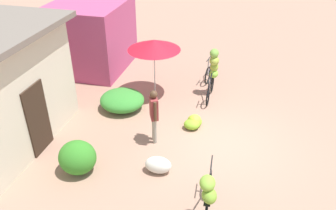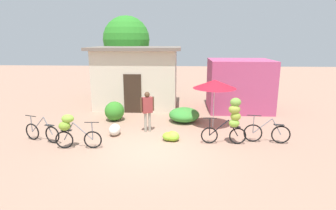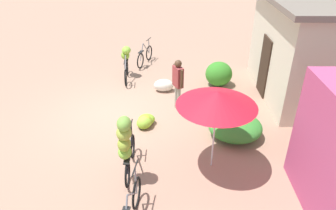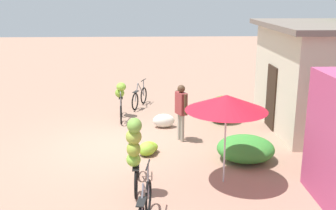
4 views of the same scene
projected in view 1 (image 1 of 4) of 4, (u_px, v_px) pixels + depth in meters
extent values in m
plane|color=#A07963|center=(222.00, 143.00, 10.15)|extent=(60.00, 60.00, 0.00)
cube|color=#332319|center=(38.00, 119.00, 9.42)|extent=(0.90, 0.06, 2.00)
cube|color=#B54573|center=(91.00, 36.00, 14.08)|extent=(3.20, 2.80, 2.67)
ellipsoid|color=#358426|center=(78.00, 157.00, 8.89)|extent=(0.90, 0.97, 0.90)
ellipsoid|color=#388D33|center=(122.00, 100.00, 11.67)|extent=(1.41, 1.49, 0.62)
cylinder|color=beige|center=(155.00, 69.00, 12.19)|extent=(0.04, 0.04, 1.98)
cone|color=red|center=(154.00, 45.00, 11.74)|extent=(1.82, 1.82, 0.35)
torus|color=black|center=(210.00, 183.00, 8.29)|extent=(0.63, 0.09, 0.63)
cylinder|color=slate|center=(208.00, 198.00, 7.44)|extent=(0.38, 0.06, 0.64)
cylinder|color=slate|center=(210.00, 182.00, 7.86)|extent=(0.67, 0.08, 0.65)
cylinder|color=black|center=(212.00, 162.00, 7.97)|extent=(0.50, 0.06, 0.03)
cylinder|color=slate|center=(211.00, 173.00, 8.13)|extent=(0.04, 0.04, 0.63)
cube|color=black|center=(207.00, 200.00, 7.36)|extent=(0.37, 0.16, 0.02)
ellipsoid|color=#7DA932|center=(209.00, 196.00, 7.24)|extent=(0.47, 0.42, 0.32)
ellipsoid|color=#87B83A|center=(207.00, 183.00, 7.22)|extent=(0.44, 0.36, 0.29)
torus|color=black|center=(208.00, 97.00, 11.84)|extent=(0.62, 0.06, 0.62)
torus|color=black|center=(212.00, 84.00, 12.69)|extent=(0.62, 0.06, 0.62)
cylinder|color=black|center=(212.00, 79.00, 12.39)|extent=(0.39, 0.04, 0.61)
cylinder|color=black|center=(210.00, 85.00, 11.97)|extent=(0.69, 0.04, 0.62)
cylinder|color=black|center=(209.00, 80.00, 11.51)|extent=(0.50, 0.03, 0.03)
cylinder|color=black|center=(208.00, 89.00, 11.68)|extent=(0.04, 0.04, 0.65)
cube|color=black|center=(212.00, 77.00, 12.43)|extent=(0.36, 0.14, 0.02)
ellipsoid|color=#85BC3D|center=(214.00, 74.00, 12.29)|extent=(0.41, 0.35, 0.29)
ellipsoid|color=#91A836|center=(214.00, 67.00, 12.20)|extent=(0.39, 0.32, 0.32)
ellipsoid|color=#98A93D|center=(214.00, 61.00, 12.02)|extent=(0.44, 0.37, 0.32)
ellipsoid|color=#76A740|center=(214.00, 53.00, 11.92)|extent=(0.40, 0.33, 0.31)
torus|color=black|center=(208.00, 75.00, 13.23)|extent=(0.68, 0.14, 0.68)
torus|color=black|center=(214.00, 65.00, 14.01)|extent=(0.68, 0.14, 0.68)
cylinder|color=slate|center=(214.00, 60.00, 13.72)|extent=(0.38, 0.08, 0.61)
cylinder|color=slate|center=(210.00, 65.00, 13.33)|extent=(0.66, 0.12, 0.61)
cylinder|color=black|center=(209.00, 59.00, 12.88)|extent=(0.50, 0.09, 0.03)
cylinder|color=slate|center=(208.00, 67.00, 13.06)|extent=(0.04, 0.04, 0.68)
cube|color=black|center=(214.00, 58.00, 13.74)|extent=(0.37, 0.19, 0.02)
ellipsoid|color=#8DC438|center=(194.00, 120.00, 10.85)|extent=(0.62, 0.60, 0.36)
ellipsoid|color=#92AA26|center=(192.00, 121.00, 10.82)|extent=(0.47, 0.44, 0.36)
ellipsoid|color=#83B72B|center=(192.00, 124.00, 10.71)|extent=(0.46, 0.52, 0.30)
ellipsoid|color=#7EB126|center=(195.00, 122.00, 10.85)|extent=(0.55, 0.48, 0.28)
ellipsoid|color=silver|center=(158.00, 165.00, 8.99)|extent=(0.45, 0.71, 0.44)
cylinder|color=gray|center=(155.00, 131.00, 9.96)|extent=(0.11, 0.11, 0.81)
cylinder|color=gray|center=(154.00, 128.00, 10.11)|extent=(0.11, 0.11, 0.81)
cube|color=maroon|center=(154.00, 108.00, 9.67)|extent=(0.45, 0.35, 0.64)
cylinder|color=#4C3321|center=(155.00, 112.00, 9.44)|extent=(0.08, 0.08, 0.58)
cylinder|color=#4C3321|center=(152.00, 102.00, 9.86)|extent=(0.08, 0.08, 0.58)
sphere|color=#4C3321|center=(154.00, 94.00, 9.44)|extent=(0.22, 0.22, 0.22)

